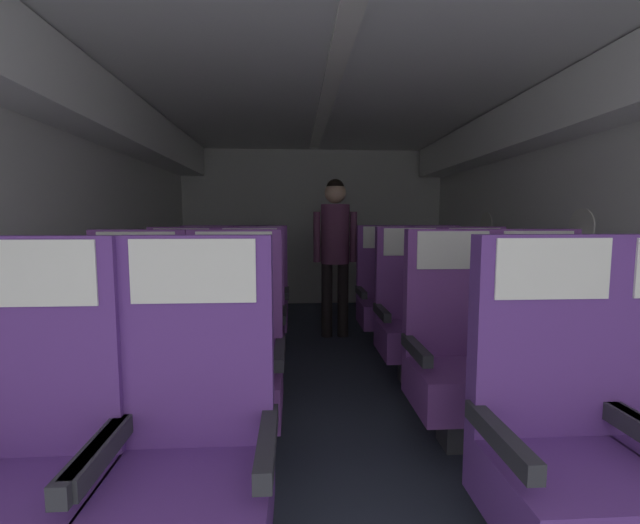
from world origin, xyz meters
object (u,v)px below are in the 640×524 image
seat_c_right_window (411,317)px  seat_b_left_window (135,362)px  seat_b_right_window (456,355)px  seat_c_left_aisle (250,320)px  seat_b_right_aisle (542,353)px  seat_c_right_aisle (476,316)px  seat_a_right_window (559,441)px  seat_b_left_aisle (234,360)px  seat_d_left_window (206,298)px  seat_d_left_aisle (261,298)px  seat_c_left_window (181,321)px  seat_d_right_aisle (436,296)px  seat_a_left_window (25,462)px  seat_d_right_window (385,296)px  seat_a_left_aisle (192,452)px  flight_attendant (335,241)px

seat_c_right_window → seat_b_left_window: bearing=-152.1°
seat_b_right_window → seat_c_left_aisle: (-1.15, 0.83, 0.00)m
seat_c_left_aisle → seat_c_right_window: (1.15, 0.02, 0.00)m
seat_b_left_window → seat_b_right_aisle: 2.09m
seat_b_right_aisle → seat_c_right_aisle: (0.02, 0.84, 0.00)m
seat_a_right_window → seat_b_left_aisle: 1.42m
seat_b_left_window → seat_c_right_window: bearing=27.9°
seat_b_left_aisle → seat_d_left_window: bearing=105.9°
seat_a_right_window → seat_c_right_aisle: 1.77m
seat_c_left_aisle → seat_d_left_window: same height
seat_c_left_aisle → seat_d_left_aisle: size_ratio=1.00×
seat_c_left_window → seat_d_right_aisle: size_ratio=1.00×
seat_a_left_window → seat_d_right_window: size_ratio=1.00×
seat_a_left_aisle → seat_d_right_aisle: size_ratio=1.00×
seat_d_left_aisle → seat_d_right_window: 1.13m
seat_c_right_window → seat_d_right_aisle: bearing=60.5°
seat_a_left_window → seat_d_left_window: same height
seat_b_right_aisle → seat_b_left_window: bearing=-179.7°
seat_b_left_aisle → seat_d_left_window: 1.78m
seat_b_left_aisle → flight_attendant: bearing=70.8°
seat_c_right_aisle → seat_d_right_aisle: 0.83m
seat_a_right_window → seat_c_left_aisle: size_ratio=1.00×
seat_b_right_aisle → seat_c_right_window: same height
seat_b_right_window → seat_a_left_aisle: bearing=-143.6°
seat_a_left_aisle → seat_b_right_aisle: 1.82m
seat_b_right_window → seat_a_left_window: bearing=-151.8°
seat_d_right_aisle → seat_d_left_window: bearing=179.4°
seat_b_left_aisle → seat_d_right_window: same height
seat_b_left_aisle → seat_d_right_window: 2.04m
flight_attendant → seat_c_left_window: bearing=-124.2°
seat_b_right_window → seat_d_left_window: 2.35m
seat_b_right_window → seat_d_right_window: same height
seat_b_right_window → flight_attendant: size_ratio=0.71×
seat_a_right_window → seat_b_right_window: same height
seat_a_left_aisle → seat_c_left_window: 1.75m
seat_a_left_aisle → seat_b_left_aisle: same height
seat_d_left_window → seat_d_right_aisle: (2.10, -0.02, 0.00)m
seat_d_left_window → flight_attendant: size_ratio=0.71×
seat_b_right_aisle → seat_d_right_window: (-0.47, 1.68, 0.00)m
seat_a_left_aisle → seat_c_right_window: bearing=55.8°
seat_a_left_window → seat_d_right_aisle: same height
seat_b_left_aisle → flight_attendant: 2.20m
seat_c_left_window → seat_a_left_aisle: bearing=-74.2°
seat_d_left_aisle → seat_a_left_window: bearing=-100.6°
seat_b_right_window → seat_d_right_aisle: bearing=74.3°
seat_b_right_aisle → seat_c_right_aisle: same height
seat_b_right_aisle → seat_b_right_window: size_ratio=1.00×
seat_d_left_window → seat_b_right_window: bearing=-46.2°
seat_c_right_window → seat_c_left_window: bearing=-179.6°
seat_a_right_window → flight_attendant: (-0.44, 2.87, 0.49)m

